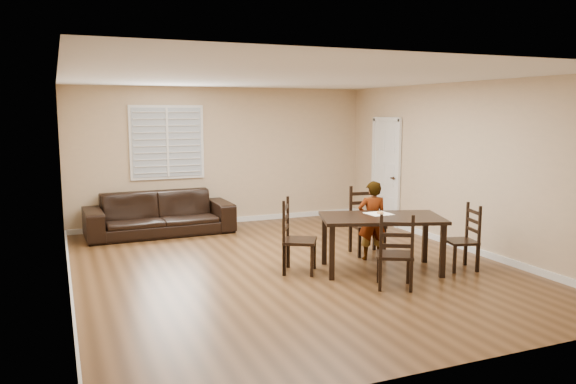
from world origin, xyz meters
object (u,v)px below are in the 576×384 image
object	(u,v)px
child	(372,221)
donut	(380,212)
chair_near	(364,222)
sofa	(160,214)
chair_far	(396,256)
chair_left	(291,239)
dining_table	(382,222)
chair_right	(468,240)

from	to	relation	value
child	donut	world-z (taller)	child
chair_near	sofa	world-z (taller)	chair_near
chair_far	donut	distance (m)	1.13
chair_near	chair_left	xyz separation A→B (m)	(-1.51, -0.58, -0.01)
dining_table	chair_left	xyz separation A→B (m)	(-1.19, 0.43, -0.22)
sofa	dining_table	bearing A→B (deg)	-57.12
chair_left	dining_table	bearing A→B (deg)	-79.70
dining_table	sofa	world-z (taller)	dining_table
chair_left	donut	world-z (taller)	chair_left
chair_left	donut	size ratio (longest dim) A/B	10.66
chair_near	chair_right	world-z (taller)	chair_near
donut	sofa	distance (m)	4.28
donut	dining_table	bearing A→B (deg)	-115.12
dining_table	chair_right	xyz separation A→B (m)	(1.20, -0.40, -0.27)
chair_far	child	world-z (taller)	child
donut	sofa	xyz separation A→B (m)	(-2.55, 3.42, -0.42)
child	donut	distance (m)	0.46
chair_left	sofa	bearing A→B (deg)	52.19
dining_table	child	world-z (taller)	child
dining_table	sofa	xyz separation A→B (m)	(-2.47, 3.59, -0.31)
chair_far	chair_left	bearing A→B (deg)	-26.30
chair_right	child	xyz separation A→B (m)	(-1.00, 0.97, 0.18)
dining_table	chair_left	world-z (taller)	chair_left
chair_near	sofa	xyz separation A→B (m)	(-2.79, 2.57, -0.10)
dining_table	chair_near	size ratio (longest dim) A/B	1.77
chair_near	child	xyz separation A→B (m)	(-0.12, -0.44, 0.12)
chair_left	chair_right	size ratio (longest dim) A/B	1.11
dining_table	chair_near	world-z (taller)	chair_near
child	sofa	bearing A→B (deg)	-31.95
dining_table	donut	size ratio (longest dim) A/B	19.26
chair_near	chair_left	bearing A→B (deg)	-151.25
child	dining_table	bearing A→B (deg)	87.82
chair_right	sofa	size ratio (longest dim) A/B	0.36
chair_near	chair_far	world-z (taller)	chair_near
child	donut	size ratio (longest dim) A/B	12.33
chair_far	chair_right	distance (m)	1.56
dining_table	chair_left	distance (m)	1.29
dining_table	sofa	distance (m)	4.37
chair_right	sofa	world-z (taller)	chair_right
chair_near	donut	distance (m)	0.94
chair_far	sofa	size ratio (longest dim) A/B	0.37
chair_right	donut	bearing A→B (deg)	-103.42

